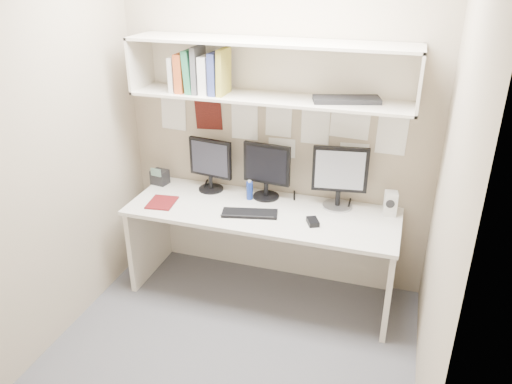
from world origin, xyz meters
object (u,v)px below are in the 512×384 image
(keyboard, at_px, (250,213))
(desk_phone, at_px, (160,177))
(speaker, at_px, (390,203))
(monitor_right, at_px, (340,175))
(maroon_notebook, at_px, (162,203))
(monitor_left, at_px, (210,162))
(monitor_center, at_px, (267,168))
(desk, at_px, (262,251))

(keyboard, xyz_separation_m, desk_phone, (-0.88, 0.30, 0.05))
(speaker, bearing_deg, monitor_right, 168.46)
(monitor_right, xyz_separation_m, maroon_notebook, (-1.28, -0.35, -0.25))
(monitor_left, bearing_deg, desk_phone, -168.37)
(monitor_right, distance_m, desk_phone, 1.47)
(monitor_right, bearing_deg, monitor_center, 171.45)
(desk_phone, bearing_deg, monitor_center, 10.48)
(monitor_right, height_order, maroon_notebook, monitor_right)
(monitor_right, height_order, speaker, monitor_right)
(monitor_center, bearing_deg, desk, -75.93)
(monitor_center, distance_m, speaker, 0.95)
(keyboard, relative_size, speaker, 2.25)
(monitor_left, bearing_deg, speaker, 7.63)
(monitor_right, relative_size, speaker, 2.63)
(monitor_right, relative_size, desk_phone, 3.04)
(monitor_right, bearing_deg, monitor_left, 171.45)
(monitor_left, relative_size, maroon_notebook, 1.79)
(monitor_left, distance_m, desk_phone, 0.48)
(monitor_center, height_order, keyboard, monitor_center)
(monitor_right, height_order, desk_phone, monitor_right)
(desk, height_order, monitor_center, monitor_center)
(monitor_center, bearing_deg, speaker, 4.29)
(monitor_center, height_order, desk_phone, monitor_center)
(monitor_left, height_order, speaker, monitor_left)
(monitor_left, relative_size, speaker, 2.37)
(monitor_center, height_order, speaker, monitor_center)
(desk, bearing_deg, monitor_left, 156.09)
(speaker, bearing_deg, keyboard, -171.05)
(monitor_left, distance_m, monitor_right, 1.02)
(desk, distance_m, desk_phone, 1.05)
(maroon_notebook, xyz_separation_m, desk_phone, (-0.18, 0.33, 0.05))
(desk, xyz_separation_m, keyboard, (-0.06, -0.11, 0.37))
(desk, xyz_separation_m, monitor_right, (0.52, 0.22, 0.62))
(desk, relative_size, monitor_left, 4.75)
(monitor_center, xyz_separation_m, speaker, (0.93, -0.02, -0.15))
(desk, relative_size, speaker, 11.24)
(monitor_center, relative_size, speaker, 2.42)
(keyboard, relative_size, desk_phone, 2.60)
(keyboard, distance_m, maroon_notebook, 0.69)
(monitor_left, bearing_deg, monitor_right, 8.37)
(monitor_right, bearing_deg, speaker, -11.25)
(speaker, bearing_deg, desk_phone, 171.39)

